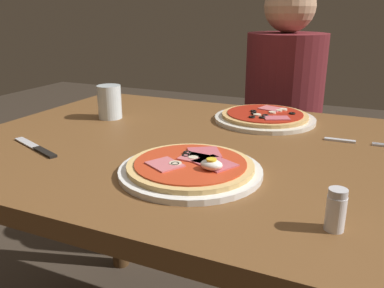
{
  "coord_description": "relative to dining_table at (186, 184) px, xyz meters",
  "views": [
    {
      "loc": [
        0.41,
        -0.88,
        1.07
      ],
      "look_at": [
        0.06,
        -0.09,
        0.78
      ],
      "focal_mm": 37.89,
      "sensor_mm": 36.0,
      "label": 1
    }
  ],
  "objects": [
    {
      "name": "dining_table",
      "position": [
        0.0,
        0.0,
        0.0
      ],
      "size": [
        1.13,
        0.89,
        0.75
      ],
      "color": "brown",
      "rests_on": "ground"
    },
    {
      "name": "water_glass_near",
      "position": [
        -0.31,
        0.12,
        0.16
      ],
      "size": [
        0.07,
        0.07,
        0.1
      ],
      "color": "silver",
      "rests_on": "dining_table"
    },
    {
      "name": "fork",
      "position": [
        0.38,
        0.16,
        0.12
      ],
      "size": [
        0.16,
        0.02,
        0.0
      ],
      "color": "silver",
      "rests_on": "dining_table"
    },
    {
      "name": "pizza_across_left",
      "position": [
        0.13,
        0.28,
        0.13
      ],
      "size": [
        0.3,
        0.3,
        0.03
      ],
      "color": "silver",
      "rests_on": "dining_table"
    },
    {
      "name": "diner_person",
      "position": [
        0.08,
        0.79,
        -0.07
      ],
      "size": [
        0.32,
        0.32,
        1.18
      ],
      "rotation": [
        0.0,
        0.0,
        3.14
      ],
      "color": "black",
      "rests_on": "ground"
    },
    {
      "name": "knife",
      "position": [
        -0.3,
        -0.2,
        0.12
      ],
      "size": [
        0.19,
        0.09,
        0.01
      ],
      "color": "silver",
      "rests_on": "dining_table"
    },
    {
      "name": "pizza_foreground",
      "position": [
        0.1,
        -0.19,
        0.13
      ],
      "size": [
        0.29,
        0.29,
        0.05
      ],
      "color": "white",
      "rests_on": "dining_table"
    },
    {
      "name": "salt_shaker",
      "position": [
        0.39,
        -0.3,
        0.15
      ],
      "size": [
        0.03,
        0.03,
        0.07
      ],
      "color": "white",
      "rests_on": "dining_table"
    }
  ]
}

